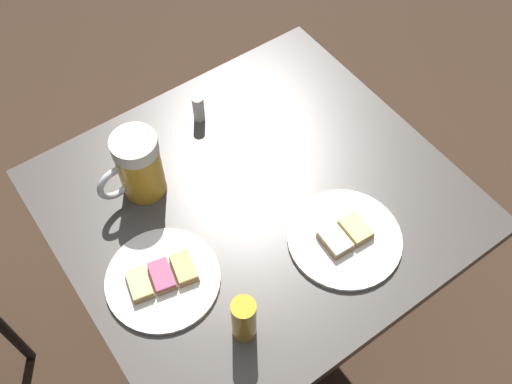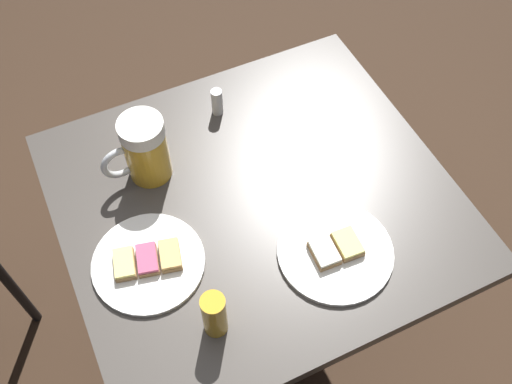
{
  "view_description": "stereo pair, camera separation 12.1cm",
  "coord_description": "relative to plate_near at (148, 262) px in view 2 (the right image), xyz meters",
  "views": [
    {
      "loc": [
        -0.55,
        0.39,
        1.75
      ],
      "look_at": [
        0.0,
        0.0,
        0.74
      ],
      "focal_mm": 40.9,
      "sensor_mm": 36.0,
      "label": 1
    },
    {
      "loc": [
        -0.61,
        0.29,
        1.75
      ],
      "look_at": [
        0.0,
        0.0,
        0.74
      ],
      "focal_mm": 40.9,
      "sensor_mm": 36.0,
      "label": 2
    }
  ],
  "objects": [
    {
      "name": "beer_glass_small",
      "position": [
        -0.17,
        -0.07,
        0.05
      ],
      "size": [
        0.04,
        0.04,
        0.11
      ],
      "primitive_type": "cylinder",
      "color": "gold",
      "rests_on": "cafe_table"
    },
    {
      "name": "ground_plane",
      "position": [
        0.05,
        -0.26,
        -0.73
      ],
      "size": [
        6.0,
        6.0,
        0.0
      ],
      "primitive_type": "plane",
      "color": "#382619"
    },
    {
      "name": "salt_shaker",
      "position": [
        0.31,
        -0.28,
        0.03
      ],
      "size": [
        0.03,
        0.03,
        0.07
      ],
      "primitive_type": "cylinder",
      "color": "silver",
      "rests_on": "cafe_table"
    },
    {
      "name": "beer_mug",
      "position": [
        0.21,
        -0.08,
        0.07
      ],
      "size": [
        0.09,
        0.15,
        0.16
      ],
      "color": "gold",
      "rests_on": "cafe_table"
    },
    {
      "name": "cafe_table",
      "position": [
        0.05,
        -0.26,
        -0.16
      ],
      "size": [
        0.74,
        0.81,
        0.72
      ],
      "color": "black",
      "rests_on": "ground_plane"
    },
    {
      "name": "plate_far",
      "position": [
        -0.13,
        -0.34,
        -0.0
      ],
      "size": [
        0.23,
        0.23,
        0.03
      ],
      "color": "white",
      "rests_on": "cafe_table"
    },
    {
      "name": "plate_near",
      "position": [
        0.0,
        0.0,
        0.0
      ],
      "size": [
        0.22,
        0.22,
        0.03
      ],
      "color": "white",
      "rests_on": "cafe_table"
    }
  ]
}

